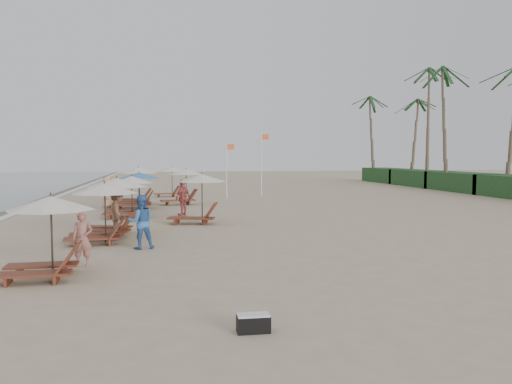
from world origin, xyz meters
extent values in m
plane|color=tan|center=(0.00, 0.00, 0.00)|extent=(160.00, 160.00, 0.00)
cube|color=white|center=(-11.20, 10.00, 0.01)|extent=(0.50, 140.00, 0.02)
cube|color=#193D1C|center=(22.00, 22.00, 0.80)|extent=(3.20, 8.00, 1.60)
cube|color=#193D1C|center=(22.00, 29.50, 0.80)|extent=(3.20, 8.00, 1.60)
cube|color=#193D1C|center=(22.00, 37.00, 0.80)|extent=(3.20, 8.00, 1.60)
cylinder|color=brown|center=(22.90, 18.00, 4.90)|extent=(0.36, 0.36, 9.80)
cylinder|color=brown|center=(21.10, 23.20, 5.30)|extent=(0.36, 0.36, 10.60)
cylinder|color=brown|center=(22.00, 28.40, 5.70)|extent=(0.36, 0.36, 11.40)
cylinder|color=brown|center=(22.90, 33.60, 4.50)|extent=(0.36, 0.36, 9.00)
cylinder|color=brown|center=(21.10, 38.80, 4.90)|extent=(0.36, 0.36, 9.80)
cylinder|color=black|center=(-6.18, -4.21, 1.00)|extent=(0.05, 0.05, 1.99)
cone|color=silver|center=(-6.18, -4.21, 1.89)|extent=(2.16, 2.16, 0.35)
cylinder|color=black|center=(-5.45, 0.95, 1.01)|extent=(0.05, 0.05, 2.02)
cone|color=silver|center=(-5.45, 0.95, 1.92)|extent=(2.34, 2.34, 0.35)
cylinder|color=black|center=(-5.20, 2.79, 1.06)|extent=(0.05, 0.05, 2.13)
cone|color=silver|center=(-5.20, 2.79, 2.03)|extent=(2.37, 2.37, 0.35)
cylinder|color=black|center=(-4.96, 8.27, 0.99)|extent=(0.05, 0.05, 1.98)
cone|color=silver|center=(-4.96, 8.27, 1.88)|extent=(2.11, 2.11, 0.35)
cylinder|color=black|center=(-4.78, 12.41, 1.01)|extent=(0.05, 0.05, 2.03)
cone|color=teal|center=(-4.78, 12.41, 1.93)|extent=(2.36, 2.36, 0.35)
cylinder|color=black|center=(-4.95, 15.15, 1.12)|extent=(0.05, 0.05, 2.24)
cone|color=silver|center=(-4.95, 15.15, 2.14)|extent=(2.36, 2.36, 0.35)
cylinder|color=black|center=(-1.69, 5.65, 1.07)|extent=(0.05, 0.05, 2.15)
cone|color=silver|center=(-1.69, 5.65, 2.05)|extent=(2.24, 2.24, 0.35)
cylinder|color=black|center=(-2.01, 14.73, 1.07)|extent=(0.05, 0.05, 2.15)
cone|color=silver|center=(-2.01, 14.73, 2.05)|extent=(2.24, 2.24, 0.35)
cylinder|color=black|center=(-2.77, 21.07, 1.07)|extent=(0.05, 0.05, 2.15)
cone|color=silver|center=(-2.77, 21.07, 2.05)|extent=(2.24, 2.24, 0.35)
imported|color=#9D6055|center=(-5.65, -2.95, 0.77)|extent=(0.59, 0.41, 1.54)
imported|color=#3766A5|center=(-4.17, -0.51, 0.89)|extent=(0.98, 0.82, 1.79)
imported|color=#856044|center=(-5.17, 2.35, 0.91)|extent=(1.01, 1.33, 1.82)
imported|color=#B9504A|center=(-2.45, 8.60, 0.93)|extent=(1.04, 1.13, 1.85)
imported|color=tan|center=(-6.59, 12.52, 0.93)|extent=(0.70, 0.98, 1.86)
cube|color=black|center=(-1.91, -8.97, 0.14)|extent=(0.59, 0.30, 0.29)
cube|color=silver|center=(-1.91, -8.97, 0.30)|extent=(0.56, 0.28, 0.04)
cylinder|color=silver|center=(1.05, 18.72, 2.04)|extent=(0.08, 0.08, 4.09)
cube|color=#E0572A|center=(1.33, 18.72, 3.69)|extent=(0.55, 0.02, 0.40)
cylinder|color=silver|center=(3.75, 19.52, 2.42)|extent=(0.08, 0.08, 4.84)
cube|color=#E0572A|center=(4.03, 19.52, 4.44)|extent=(0.55, 0.02, 0.40)
camera|label=1|loc=(-3.42, -17.48, 3.07)|focal=35.65mm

